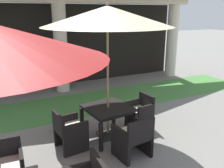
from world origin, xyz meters
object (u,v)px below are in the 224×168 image
(terracotta_urn, at_px, (63,123))
(patio_chair_mid_left_west, at_px, (69,131))
(patio_chair_near_foreground_north, at_px, (5,168))
(patio_table_mid_left, at_px, (108,111))
(patio_chair_mid_left_east, at_px, (140,112))
(patio_chair_mid_left_south, at_px, (133,137))
(patio_umbrella_mid_left, at_px, (107,17))

(terracotta_urn, bearing_deg, patio_chair_mid_left_west, -96.69)
(patio_chair_near_foreground_north, relative_size, patio_table_mid_left, 0.79)
(patio_chair_near_foreground_north, relative_size, terracotta_urn, 2.25)
(patio_table_mid_left, bearing_deg, patio_chair_mid_left_east, 6.30)
(patio_chair_near_foreground_north, bearing_deg, patio_chair_mid_left_east, -160.27)
(patio_table_mid_left, relative_size, terracotta_urn, 2.86)
(patio_chair_mid_left_south, distance_m, patio_chair_mid_left_west, 1.33)
(patio_umbrella_mid_left, height_order, patio_chair_mid_left_west, patio_umbrella_mid_left)
(patio_umbrella_mid_left, xyz_separation_m, patio_chair_mid_left_west, (-0.94, -0.10, -2.26))
(patio_umbrella_mid_left, xyz_separation_m, terracotta_urn, (-0.82, 0.87, -2.53))
(patio_umbrella_mid_left, xyz_separation_m, patio_chair_mid_left_south, (0.10, -0.94, -2.25))
(patio_chair_near_foreground_north, height_order, patio_table_mid_left, patio_chair_near_foreground_north)
(patio_chair_near_foreground_north, height_order, patio_chair_mid_left_south, patio_chair_mid_left_south)
(patio_chair_near_foreground_north, relative_size, patio_chair_mid_left_south, 0.95)
(patio_umbrella_mid_left, distance_m, patio_chair_mid_left_east, 2.46)
(patio_chair_near_foreground_north, xyz_separation_m, terracotta_urn, (1.39, 1.73, -0.26))
(patio_chair_mid_left_west, bearing_deg, patio_chair_mid_left_south, 44.89)
(patio_chair_mid_left_south, distance_m, patio_chair_mid_left_east, 1.33)
(patio_umbrella_mid_left, bearing_deg, patio_table_mid_left, 90.22)
(patio_table_mid_left, height_order, patio_chair_mid_left_south, patio_chair_mid_left_south)
(patio_table_mid_left, height_order, patio_umbrella_mid_left, patio_umbrella_mid_left)
(patio_chair_mid_left_south, height_order, patio_chair_mid_left_west, patio_chair_mid_left_south)
(patio_chair_near_foreground_north, relative_size, patio_chair_mid_left_west, 0.99)
(patio_chair_mid_left_south, height_order, terracotta_urn, patio_chair_mid_left_south)
(patio_chair_mid_left_south, xyz_separation_m, patio_chair_mid_left_east, (0.83, 1.04, -0.02))
(terracotta_urn, bearing_deg, patio_table_mid_left, -46.52)
(patio_table_mid_left, bearing_deg, terracotta_urn, 133.48)
(patio_table_mid_left, xyz_separation_m, patio_chair_mid_left_south, (0.10, -0.94, -0.22))
(terracotta_urn, bearing_deg, patio_umbrella_mid_left, -46.52)
(patio_chair_near_foreground_north, bearing_deg, terracotta_urn, -126.14)
(patio_chair_near_foreground_north, height_order, patio_umbrella_mid_left, patio_umbrella_mid_left)
(patio_table_mid_left, distance_m, terracotta_urn, 1.29)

